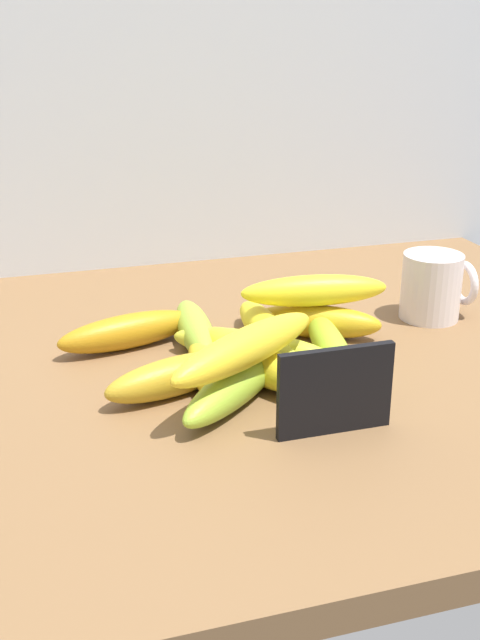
{
  "coord_description": "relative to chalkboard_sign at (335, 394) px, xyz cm",
  "views": [
    {
      "loc": [
        -18.98,
        -75.14,
        39.05
      ],
      "look_at": [
        3.57,
        -0.08,
        8.0
      ],
      "focal_mm": 43.66,
      "sensor_mm": 36.0,
      "label": 1
    }
  ],
  "objects": [
    {
      "name": "banana_8",
      "position": [
        -14.98,
        24.76,
        -1.86
      ],
      "size": [
        17.25,
        7.7,
        3.98
      ],
      "primitive_type": "ellipsoid",
      "rotation": [
        0.0,
        0.0,
        3.37
      ],
      "color": "#B57F15",
      "rests_on": "counter_top"
    },
    {
      "name": "banana_3",
      "position": [
        5.76,
        14.23,
        -2.13
      ],
      "size": [
        7.1,
        20.81,
        3.46
      ],
      "primitive_type": "ellipsoid",
      "rotation": [
        0.0,
        0.0,
        1.39
      ],
      "color": "#9ABD2B",
      "rests_on": "counter_top"
    },
    {
      "name": "banana_10",
      "position": [
        -6.72,
        8.2,
        -1.86
      ],
      "size": [
        16.52,
        16.02,
        3.99
      ],
      "primitive_type": "ellipsoid",
      "rotation": [
        0.0,
        0.0,
        3.9
      ],
      "color": "#9BC133",
      "rests_on": "counter_top"
    },
    {
      "name": "back_wall",
      "position": [
        -7.41,
        56.23,
        28.14
      ],
      "size": [
        130.0,
        2.0,
        70.0
      ],
      "primitive_type": "cube",
      "color": "silver",
      "rests_on": "ground"
    },
    {
      "name": "banana_6",
      "position": [
        0.49,
        21.58,
        -2.01
      ],
      "size": [
        3.86,
        15.51,
        3.7
      ],
      "primitive_type": "ellipsoid",
      "rotation": [
        0.0,
        0.0,
        4.72
      ],
      "color": "yellow",
      "rests_on": "counter_top"
    },
    {
      "name": "banana_7",
      "position": [
        6.95,
        21.4,
        -1.87
      ],
      "size": [
        15.33,
        10.6,
        3.98
      ],
      "primitive_type": "ellipsoid",
      "rotation": [
        0.0,
        0.0,
        2.66
      ],
      "color": "gold",
      "rests_on": "counter_top"
    },
    {
      "name": "coffee_mug",
      "position": [
        23.25,
        23.18,
        0.32
      ],
      "size": [
        8.92,
        7.42,
        8.36
      ],
      "color": "silver",
      "rests_on": "counter_top"
    },
    {
      "name": "banana_1",
      "position": [
        -0.57,
        10.15,
        -2.09
      ],
      "size": [
        4.01,
        18.67,
        3.54
      ],
      "primitive_type": "ellipsoid",
      "rotation": [
        0.0,
        0.0,
        4.74
      ],
      "color": "#AEB738",
      "rests_on": "counter_top"
    },
    {
      "name": "chalkboard_sign",
      "position": [
        0.0,
        0.0,
        0.0
      ],
      "size": [
        11.0,
        1.8,
        8.4
      ],
      "color": "black",
      "rests_on": "counter_top"
    },
    {
      "name": "banana_5",
      "position": [
        -12.5,
        11.55,
        -1.87
      ],
      "size": [
        15.58,
        8.16,
        3.98
      ],
      "primitive_type": "ellipsoid",
      "rotation": [
        0.0,
        0.0,
        0.29
      ],
      "color": "#B89222",
      "rests_on": "counter_top"
    },
    {
      "name": "banana_0",
      "position": [
        -7.6,
        23.25,
        -1.95
      ],
      "size": [
        5.09,
        17.22,
        3.81
      ],
      "primitive_type": "ellipsoid",
      "rotation": [
        0.0,
        0.0,
        1.49
      ],
      "color": "#94BA34",
      "rests_on": "counter_top"
    },
    {
      "name": "banana_12",
      "position": [
        -6.01,
        7.9,
        2.05
      ],
      "size": [
        19.26,
        14.63,
        3.83
      ],
      "primitive_type": "ellipsoid",
      "rotation": [
        0.0,
        0.0,
        3.73
      ],
      "color": "yellow",
      "rests_on": "banana_10"
    },
    {
      "name": "banana_11",
      "position": [
        6.58,
        21.62,
        1.97
      ],
      "size": [
        17.8,
        6.19,
        3.69
      ],
      "primitive_type": "ellipsoid",
      "rotation": [
        0.0,
        0.0,
        3.0
      ],
      "color": "yellow",
      "rests_on": "banana_7"
    },
    {
      "name": "banana_2",
      "position": [
        -2.63,
        16.55,
        -2.01
      ],
      "size": [
        17.26,
        14.34,
        3.7
      ],
      "primitive_type": "ellipsoid",
      "rotation": [
        0.0,
        0.0,
        5.63
      ],
      "color": "gold",
      "rests_on": "counter_top"
    },
    {
      "name": "counter_top",
      "position": [
        -7.41,
        17.23,
        -5.36
      ],
      "size": [
        110.0,
        76.0,
        3.0
      ],
      "primitive_type": "cube",
      "color": "brown",
      "rests_on": "ground"
    },
    {
      "name": "banana_9",
      "position": [
        -8.77,
        11.73,
        -2.2
      ],
      "size": [
        4.26,
        16.27,
        3.31
      ],
      "primitive_type": "ellipsoid",
      "rotation": [
        0.0,
        0.0,
        1.51
      ],
      "color": "yellow",
      "rests_on": "counter_top"
    },
    {
      "name": "banana_4",
      "position": [
        -3.87,
        13.23,
        -1.73
      ],
      "size": [
        9.93,
        17.86,
        4.26
      ],
      "primitive_type": "ellipsoid",
      "rotation": [
        0.0,
        0.0,
        1.92
      ],
      "color": "yellow",
      "rests_on": "counter_top"
    }
  ]
}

